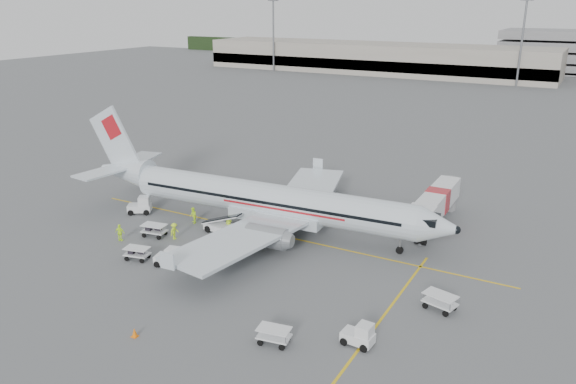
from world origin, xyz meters
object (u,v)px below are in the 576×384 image
(belt_loader, at_px, (224,219))
(tug_aft, at_px, (139,205))
(tug_mid, at_px, (167,256))
(tug_fore, at_px, (358,334))
(jet_bridge, at_px, (436,208))
(aircraft, at_px, (269,178))

(belt_loader, xyz_separation_m, tug_aft, (-10.91, 0.00, -0.46))
(belt_loader, height_order, tug_mid, belt_loader)
(tug_mid, bearing_deg, tug_fore, -22.34)
(tug_fore, bearing_deg, tug_aft, 162.40)
(jet_bridge, height_order, tug_aft, jet_bridge)
(aircraft, bearing_deg, tug_mid, -111.41)
(jet_bridge, bearing_deg, belt_loader, -146.65)
(jet_bridge, relative_size, tug_fore, 6.91)
(belt_loader, relative_size, tug_fore, 2.46)
(tug_fore, bearing_deg, belt_loader, 152.13)
(jet_bridge, bearing_deg, tug_fore, -87.73)
(jet_bridge, relative_size, tug_mid, 6.79)
(belt_loader, distance_m, tug_aft, 10.92)
(tug_fore, xyz_separation_m, tug_aft, (-29.53, 11.21, 0.12))
(tug_mid, bearing_deg, jet_bridge, 35.49)
(tug_fore, height_order, tug_mid, tug_mid)
(aircraft, height_order, belt_loader, aircraft)
(jet_bridge, relative_size, tug_aft, 6.01)
(jet_bridge, distance_m, tug_mid, 26.59)
(tug_aft, bearing_deg, belt_loader, -32.08)
(aircraft, distance_m, belt_loader, 5.97)
(jet_bridge, distance_m, tug_fore, 23.00)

